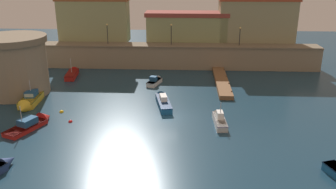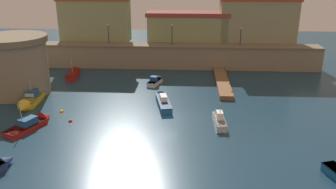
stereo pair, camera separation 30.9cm
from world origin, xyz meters
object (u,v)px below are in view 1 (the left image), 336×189
quay_lamp_0 (107,30)px  mooring_buoy_0 (62,112)px  fortress_tower (14,65)px  moored_boat_4 (34,123)px  quay_lamp_2 (240,33)px  moored_boat_6 (156,81)px  moored_boat_2 (163,100)px  mooring_buoy_1 (70,122)px  quay_lamp_1 (171,31)px  moored_boat_7 (29,102)px  moored_boat_0 (73,73)px  moored_boat_5 (219,118)px

quay_lamp_0 → mooring_buoy_0: bearing=-94.0°
fortress_tower → moored_boat_4: fortress_tower is taller
quay_lamp_2 → moored_boat_6: (-13.15, -9.01, -5.54)m
fortress_tower → quay_lamp_2: (31.39, 14.25, 2.00)m
moored_boat_2 → mooring_buoy_1: 11.55m
quay_lamp_0 → mooring_buoy_0: 21.44m
fortress_tower → moored_boat_6: 19.30m
quay_lamp_2 → moored_boat_6: bearing=-145.6°
moored_boat_6 → mooring_buoy_0: 15.36m
fortress_tower → quay_lamp_1: 24.76m
moored_boat_7 → fortress_tower: bearing=-146.7°
quay_lamp_0 → quay_lamp_2: (21.93, 0.00, -0.22)m
quay_lamp_1 → moored_boat_7: bearing=-132.0°
quay_lamp_2 → moored_boat_0: quay_lamp_2 is taller
moored_boat_4 → moored_boat_7: size_ratio=1.03×
quay_lamp_1 → moored_boat_0: 17.30m
quay_lamp_0 → moored_boat_7: bearing=-108.2°
quay_lamp_1 → moored_boat_2: bearing=-91.1°
moored_boat_6 → mooring_buoy_0: size_ratio=8.52×
quay_lamp_1 → mooring_buoy_1: quay_lamp_1 is taller
moored_boat_0 → quay_lamp_2: bearing=-84.6°
moored_boat_0 → mooring_buoy_1: (5.09, -17.45, -0.42)m
quay_lamp_0 → quay_lamp_2: size_ratio=1.12×
fortress_tower → moored_boat_2: size_ratio=1.27×
quay_lamp_2 → moored_boat_7: size_ratio=0.50×
quay_lamp_1 → mooring_buoy_0: 24.58m
fortress_tower → moored_boat_4: size_ratio=1.46×
quay_lamp_0 → mooring_buoy_0: (-1.42, -20.48, -6.18)m
moored_boat_0 → mooring_buoy_0: bearing=-174.6°
mooring_buoy_1 → mooring_buoy_0: bearing=125.4°
quay_lamp_2 → moored_boat_6: size_ratio=0.69×
quay_lamp_2 → moored_boat_0: 27.69m
fortress_tower → quay_lamp_1: bearing=35.3°
fortress_tower → quay_lamp_0: bearing=56.4°
quay_lamp_1 → moored_boat_7: 25.70m
moored_boat_2 → moored_boat_4: moored_boat_4 is taller
fortress_tower → quay_lamp_2: fortress_tower is taller
mooring_buoy_0 → quay_lamp_1: bearing=59.4°
fortress_tower → quay_lamp_0: 17.24m
mooring_buoy_0 → mooring_buoy_1: (1.91, -2.69, 0.00)m
moored_boat_5 → moored_boat_2: bearing=48.5°
moored_boat_5 → fortress_tower: bearing=69.5°
quay_lamp_2 → mooring_buoy_0: size_ratio=5.88×
fortress_tower → mooring_buoy_1: size_ratio=19.87×
quay_lamp_0 → quay_lamp_1: bearing=0.0°
moored_boat_4 → moored_boat_6: (11.92, 15.36, 0.06)m
moored_boat_4 → moored_boat_6: bearing=-15.3°
fortress_tower → moored_boat_5: (26.39, -8.07, -3.52)m
mooring_buoy_0 → moored_boat_7: bearing=158.3°
moored_boat_0 → moored_boat_6: (13.38, -3.29, 0.00)m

